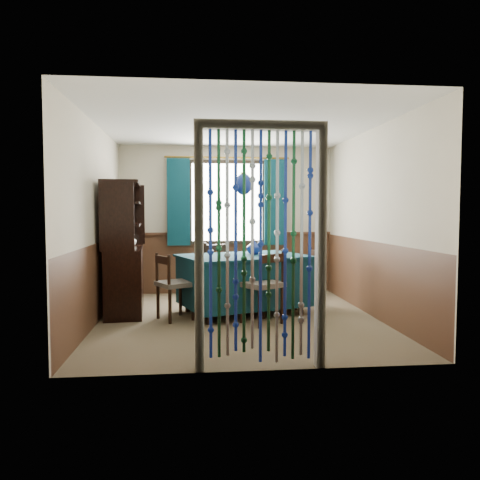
{
  "coord_description": "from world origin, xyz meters",
  "views": [
    {
      "loc": [
        -0.6,
        -5.99,
        1.4
      ],
      "look_at": [
        0.05,
        0.32,
        1.01
      ],
      "focal_mm": 35.0,
      "sensor_mm": 36.0,
      "label": 1
    }
  ],
  "objects": [
    {
      "name": "doorway",
      "position": [
        0.0,
        -1.94,
        1.05
      ],
      "size": [
        1.16,
        0.12,
        2.18
      ],
      "primitive_type": null,
      "color": "silver",
      "rests_on": "ground"
    },
    {
      "name": "sideboard",
      "position": [
        -1.54,
        0.61,
        0.62
      ],
      "size": [
        0.59,
        1.41,
        1.8
      ],
      "rotation": [
        0.0,
        0.0,
        0.08
      ],
      "color": "black",
      "rests_on": "floor"
    },
    {
      "name": "wall_back",
      "position": [
        0.0,
        2.0,
        1.25
      ],
      "size": [
        3.6,
        0.0,
        3.6
      ],
      "primitive_type": "plane",
      "rotation": [
        1.57,
        0.0,
        0.0
      ],
      "color": "beige",
      "rests_on": "ground"
    },
    {
      "name": "vase_sideboard",
      "position": [
        -1.48,
        0.88,
        0.99
      ],
      "size": [
        0.19,
        0.19,
        0.19
      ],
      "primitive_type": "imported",
      "rotation": [
        0.0,
        0.0,
        0.07
      ],
      "color": "beige",
      "rests_on": "sideboard"
    },
    {
      "name": "chair_right",
      "position": [
        1.04,
        0.65,
        0.46
      ],
      "size": [
        0.44,
        0.46,
        0.86
      ],
      "rotation": [
        0.0,
        0.0,
        1.67
      ],
      "color": "black",
      "rests_on": "floor"
    },
    {
      "name": "window",
      "position": [
        0.0,
        1.95,
        1.55
      ],
      "size": [
        1.32,
        0.12,
        1.42
      ],
      "primitive_type": "cube",
      "color": "black",
      "rests_on": "wall_back"
    },
    {
      "name": "bowl_shelf",
      "position": [
        -1.48,
        0.39,
        1.26
      ],
      "size": [
        0.24,
        0.24,
        0.05
      ],
      "primitive_type": "imported",
      "rotation": [
        0.0,
        0.0,
        -0.09
      ],
      "color": "beige",
      "rests_on": "sideboard"
    },
    {
      "name": "dining_table",
      "position": [
        0.1,
        0.34,
        0.46
      ],
      "size": [
        1.94,
        1.62,
        0.8
      ],
      "rotation": [
        0.0,
        0.0,
        0.33
      ],
      "color": "#0C313E",
      "rests_on": "floor"
    },
    {
      "name": "chair_left",
      "position": [
        -0.84,
        0.03,
        0.46
      ],
      "size": [
        0.56,
        0.57,
        0.86
      ],
      "rotation": [
        0.0,
        0.0,
        -1.06
      ],
      "color": "black",
      "rests_on": "floor"
    },
    {
      "name": "wall_left",
      "position": [
        -1.8,
        0.0,
        1.25
      ],
      "size": [
        0.0,
        4.0,
        4.0
      ],
      "primitive_type": "plane",
      "rotation": [
        1.57,
        0.0,
        1.57
      ],
      "color": "beige",
      "rests_on": "ground"
    },
    {
      "name": "floor",
      "position": [
        0.0,
        0.0,
        0.0
      ],
      "size": [
        4.0,
        4.0,
        0.0
      ],
      "primitive_type": "plane",
      "color": "brown",
      "rests_on": "ground"
    },
    {
      "name": "wall_right",
      "position": [
        1.8,
        0.0,
        1.25
      ],
      "size": [
        0.0,
        4.0,
        4.0
      ],
      "primitive_type": "plane",
      "rotation": [
        1.57,
        0.0,
        -1.57
      ],
      "color": "beige",
      "rests_on": "ground"
    },
    {
      "name": "chair_near",
      "position": [
        0.28,
        -0.31,
        0.48
      ],
      "size": [
        0.61,
        0.61,
        0.91
      ],
      "rotation": [
        0.0,
        0.0,
        0.58
      ],
      "color": "black",
      "rests_on": "floor"
    },
    {
      "name": "wainscot_right",
      "position": [
        1.79,
        0.0,
        0.5
      ],
      "size": [
        0.0,
        4.0,
        4.0
      ],
      "primitive_type": "plane",
      "rotation": [
        1.57,
        0.0,
        -1.57
      ],
      "color": "#4B2D1C",
      "rests_on": "ground"
    },
    {
      "name": "wainscot_front",
      "position": [
        0.0,
        -1.99,
        0.5
      ],
      "size": [
        3.6,
        0.0,
        3.6
      ],
      "primitive_type": "plane",
      "rotation": [
        -1.57,
        0.0,
        0.0
      ],
      "color": "#4B2D1C",
      "rests_on": "ground"
    },
    {
      "name": "wainscot_back",
      "position": [
        0.0,
        1.99,
        0.5
      ],
      "size": [
        3.6,
        0.0,
        3.6
      ],
      "primitive_type": "plane",
      "rotation": [
        1.57,
        0.0,
        0.0
      ],
      "color": "#4B2D1C",
      "rests_on": "ground"
    },
    {
      "name": "wall_front",
      "position": [
        0.0,
        -2.0,
        1.25
      ],
      "size": [
        3.6,
        0.0,
        3.6
      ],
      "primitive_type": "plane",
      "rotation": [
        -1.57,
        0.0,
        0.0
      ],
      "color": "beige",
      "rests_on": "ground"
    },
    {
      "name": "pendant_lamp",
      "position": [
        0.1,
        0.34,
        1.77
      ],
      "size": [
        0.24,
        0.24,
        0.88
      ],
      "color": "olive",
      "rests_on": "ceiling"
    },
    {
      "name": "chair_far",
      "position": [
        -0.17,
        1.05,
        0.49
      ],
      "size": [
        0.6,
        0.59,
        0.92
      ],
      "rotation": [
        0.0,
        0.0,
        3.59
      ],
      "color": "black",
      "rests_on": "floor"
    },
    {
      "name": "wainscot_left",
      "position": [
        -1.79,
        0.0,
        0.5
      ],
      "size": [
        0.0,
        4.0,
        4.0
      ],
      "primitive_type": "plane",
      "rotation": [
        1.57,
        0.0,
        1.57
      ],
      "color": "#4B2D1C",
      "rests_on": "ground"
    },
    {
      "name": "vase_table",
      "position": [
        0.26,
        0.48,
        0.89
      ],
      "size": [
        0.21,
        0.21,
        0.19
      ],
      "primitive_type": "imported",
      "rotation": [
        0.0,
        0.0,
        -0.11
      ],
      "color": "navy",
      "rests_on": "dining_table"
    },
    {
      "name": "ceiling",
      "position": [
        0.0,
        0.0,
        2.5
      ],
      "size": [
        4.0,
        4.0,
        0.0
      ],
      "primitive_type": "plane",
      "rotation": [
        3.14,
        0.0,
        0.0
      ],
      "color": "silver",
      "rests_on": "ground"
    }
  ]
}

